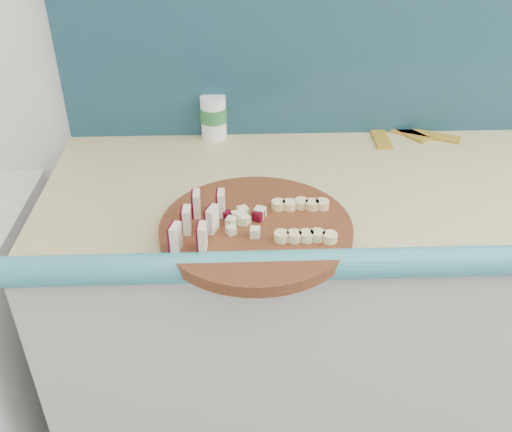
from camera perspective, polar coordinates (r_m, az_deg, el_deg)
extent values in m
cube|color=beige|center=(1.74, 20.91, -10.20)|extent=(2.20, 0.60, 0.88)
cube|color=teal|center=(1.63, 22.59, 16.11)|extent=(2.20, 0.02, 0.50)
cylinder|color=#48240F|center=(1.15, 0.00, -1.34)|extent=(0.39, 0.39, 0.02)
cube|color=#F4E3C3|center=(1.07, -8.00, -2.16)|extent=(0.01, 0.03, 0.05)
cube|color=#4B0513|center=(1.07, -8.47, -2.16)|extent=(0.00, 0.03, 0.05)
cube|color=#F4E3C3|center=(1.12, -6.92, -0.40)|extent=(0.01, 0.03, 0.05)
cube|color=#4B0513|center=(1.12, -7.36, -0.41)|extent=(0.00, 0.03, 0.05)
cube|color=#F4E3C3|center=(1.16, -5.92, 1.22)|extent=(0.01, 0.03, 0.05)
cube|color=#4B0513|center=(1.17, -6.35, 1.21)|extent=(0.00, 0.03, 0.05)
cube|color=#F4E3C3|center=(1.07, -5.35, -2.11)|extent=(0.01, 0.03, 0.05)
cube|color=#4B0513|center=(1.07, -5.82, -2.12)|extent=(0.00, 0.03, 0.05)
cube|color=#F4E3C3|center=(1.11, -4.37, -0.35)|extent=(0.01, 0.03, 0.05)
cube|color=#4B0513|center=(1.11, -4.82, -0.36)|extent=(0.00, 0.03, 0.05)
cube|color=#F4E3C3|center=(1.16, -3.48, 1.27)|extent=(0.01, 0.03, 0.05)
cube|color=#4B0513|center=(1.16, -3.91, 1.26)|extent=(0.00, 0.03, 0.05)
cube|color=#F6F1C5|center=(1.14, -0.76, -0.45)|extent=(0.02, 0.02, 0.02)
cube|color=#F6F1C5|center=(1.15, -0.52, -0.20)|extent=(0.02, 0.02, 0.02)
cube|color=#4B0513|center=(1.16, -0.71, 0.15)|extent=(0.02, 0.02, 0.02)
cube|color=#F6F1C5|center=(1.15, -1.26, -0.18)|extent=(0.02, 0.02, 0.02)
cube|color=#F6F1C5|center=(1.15, -1.77, -0.09)|extent=(0.02, 0.02, 0.02)
cube|color=#F6F1C5|center=(1.14, -2.40, -0.28)|extent=(0.02, 0.02, 0.02)
cube|color=#F6F1C5|center=(1.14, -1.75, -0.56)|extent=(0.02, 0.02, 0.02)
cube|color=#F6F1C5|center=(1.13, -1.82, -0.89)|extent=(0.02, 0.02, 0.02)
cube|color=#4B0513|center=(1.12, -1.35, -1.23)|extent=(0.02, 0.02, 0.02)
cube|color=#F6F1C5|center=(1.13, -0.87, -0.81)|extent=(0.02, 0.02, 0.02)
cube|color=#F6F1C5|center=(1.13, -0.25, -0.77)|extent=(0.02, 0.02, 0.02)
cylinder|color=beige|center=(1.09, 2.66, -2.13)|extent=(0.03, 0.03, 0.02)
cylinder|color=beige|center=(1.10, 3.88, -2.10)|extent=(0.03, 0.03, 0.02)
cylinder|color=beige|center=(1.10, 5.09, -2.07)|extent=(0.03, 0.03, 0.02)
cylinder|color=beige|center=(1.10, 6.30, -2.04)|extent=(0.03, 0.03, 0.02)
cylinder|color=beige|center=(1.10, 7.50, -2.01)|extent=(0.03, 0.03, 0.02)
cylinder|color=beige|center=(1.19, 2.24, 1.15)|extent=(0.03, 0.03, 0.02)
cylinder|color=beige|center=(1.19, 3.36, 1.17)|extent=(0.03, 0.03, 0.02)
cylinder|color=beige|center=(1.19, 4.48, 1.19)|extent=(0.03, 0.03, 0.02)
cylinder|color=beige|center=(1.20, 5.59, 1.21)|extent=(0.03, 0.03, 0.02)
cylinder|color=beige|center=(1.20, 6.70, 1.22)|extent=(0.03, 0.03, 0.02)
cylinder|color=white|center=(1.53, -4.27, 9.79)|extent=(0.07, 0.07, 0.11)
cylinder|color=#2D7B3E|center=(1.53, -4.29, 10.12)|extent=(0.07, 0.07, 0.04)
cube|color=gold|center=(1.60, 12.17, 8.07)|extent=(0.04, 0.18, 0.01)
cube|color=gold|center=(1.64, 14.34, 8.38)|extent=(0.13, 0.17, 0.01)
cube|color=gold|center=(1.62, 16.59, 7.82)|extent=(0.18, 0.12, 0.01)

